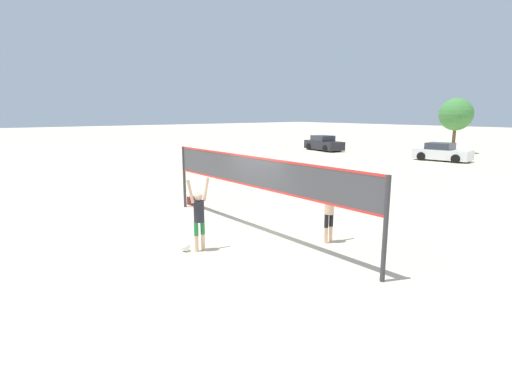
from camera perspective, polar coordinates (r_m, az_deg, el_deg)
The scene contains 9 objects.
ground_plane at distance 12.32m, azimuth 0.00°, elevation -5.97°, with size 200.00×200.00×0.00m, color beige.
volleyball_net at distance 11.91m, azimuth 0.00°, elevation 2.08°, with size 9.08×0.11×2.38m.
player_spiker at distance 10.68m, azimuth -8.15°, elevation -3.05°, with size 0.28×0.68×1.98m.
player_blocker at distance 11.42m, azimuth 10.44°, elevation -1.91°, with size 0.28×0.70×2.07m.
volleyball at distance 10.95m, azimuth -10.03°, elevation -7.74°, with size 0.24×0.24×0.24m.
gear_bag at distance 16.26m, azimuth -9.02°, elevation -1.25°, with size 0.40×0.32×0.31m.
parked_car_near at distance 33.73m, azimuth 25.01°, elevation 5.11°, with size 4.23×2.36×1.36m.
parked_car_mid at distance 39.37m, azimuth 9.63°, elevation 6.81°, with size 4.56×2.52×1.45m.
tree_left_cluster at distance 40.44m, azimuth 26.68°, elevation 9.86°, with size 2.89×2.89×4.91m.
Camera 1 is at (9.21, -7.30, 3.67)m, focal length 28.00 mm.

